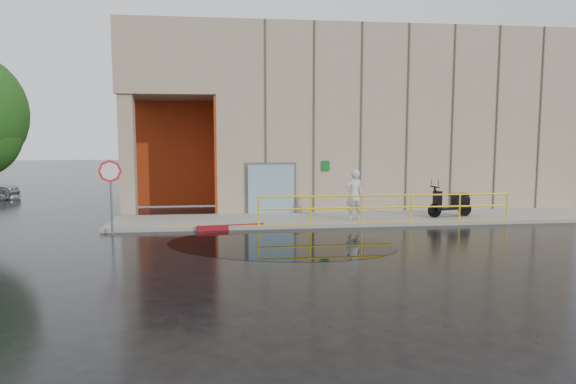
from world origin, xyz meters
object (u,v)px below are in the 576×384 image
(scooter, at_px, (451,195))
(stop_sign, at_px, (110,180))
(person, at_px, (354,195))
(red_curb, at_px, (231,227))

(scooter, height_order, stop_sign, stop_sign)
(person, height_order, red_curb, person)
(person, height_order, scooter, person)
(person, relative_size, red_curb, 0.80)
(scooter, bearing_deg, red_curb, 176.71)
(person, bearing_deg, stop_sign, -3.95)
(person, distance_m, scooter, 3.99)
(stop_sign, bearing_deg, person, 19.26)
(scooter, xyz_separation_m, stop_sign, (-12.67, -1.44, 0.85))
(person, distance_m, red_curb, 4.86)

